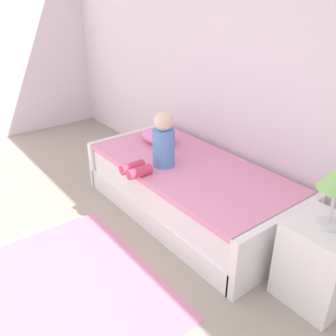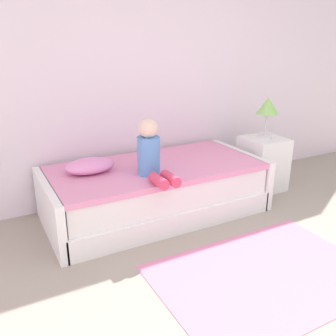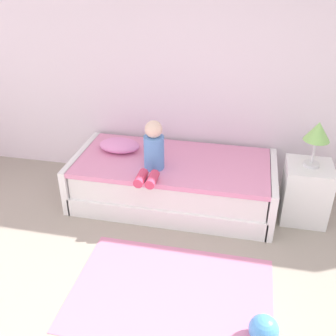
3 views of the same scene
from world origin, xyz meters
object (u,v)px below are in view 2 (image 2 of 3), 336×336
Objects in this scene: nightstand at (262,163)px; child_figure at (151,153)px; pillow at (90,166)px; bed at (156,190)px; table_lamp at (268,108)px.

nightstand is 1.57m from child_figure.
child_figure is at bearing -35.88° from pillow.
bed is at bearing 179.77° from nightstand.
nightstand is at bearing -0.23° from bed.
table_lamp is 0.88× the size of child_figure.
nightstand is at bearing -3.08° from pillow.
child_figure reaches higher than pillow.
pillow is (-1.96, 0.11, 0.26)m from nightstand.
pillow is at bearing 176.92° from table_lamp.
table_lamp is at bearing 8.43° from child_figure.
bed is at bearing -9.32° from pillow.
child_figure is (-1.51, -0.22, -0.23)m from table_lamp.
pillow is (-0.45, 0.33, -0.14)m from child_figure.
child_figure is (-1.51, -0.22, 0.40)m from nightstand.
table_lamp is at bearing -3.08° from pillow.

